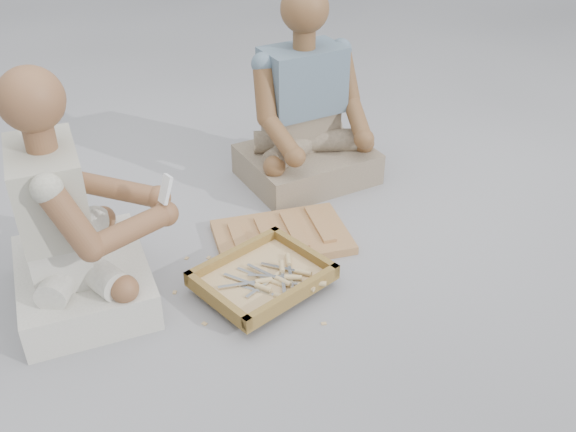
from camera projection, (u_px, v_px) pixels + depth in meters
name	position (u px, v px, depth m)	size (l,w,h in m)	color
ground	(305.00, 297.00, 2.60)	(60.00, 60.00, 0.00)	#A4A4AA
carved_panel	(282.00, 237.00, 2.93)	(0.60, 0.40, 0.04)	brown
tool_tray	(262.00, 277.00, 2.61)	(0.61, 0.55, 0.06)	brown
chisel_0	(282.00, 270.00, 2.62)	(0.08, 0.22, 0.02)	silver
chisel_1	(271.00, 281.00, 2.58)	(0.15, 0.18, 0.02)	silver
chisel_2	(312.00, 283.00, 2.56)	(0.21, 0.11, 0.02)	silver
chisel_3	(279.00, 279.00, 2.57)	(0.13, 0.20, 0.02)	silver
chisel_4	(258.00, 286.00, 2.55)	(0.15, 0.18, 0.02)	silver
chisel_5	(298.00, 271.00, 2.62)	(0.18, 0.16, 0.02)	silver
chisel_6	(258.00, 281.00, 2.57)	(0.22, 0.05, 0.02)	silver
chisel_7	(274.00, 278.00, 2.60)	(0.20, 0.12, 0.02)	silver
chisel_8	(301.00, 286.00, 2.56)	(0.16, 0.17, 0.02)	silver
chisel_9	(288.00, 277.00, 2.58)	(0.21, 0.11, 0.02)	silver
chisel_10	(277.00, 296.00, 2.51)	(0.17, 0.17, 0.02)	silver
chisel_11	(289.00, 263.00, 2.67)	(0.08, 0.22, 0.02)	silver
wood_chip_0	(210.00, 302.00, 2.57)	(0.02, 0.01, 0.00)	#D4BC7D
wood_chip_1	(175.00, 292.00, 2.62)	(0.02, 0.01, 0.00)	#D4BC7D
wood_chip_2	(250.00, 252.00, 2.86)	(0.02, 0.01, 0.00)	#D4BC7D
wood_chip_3	(209.00, 258.00, 2.83)	(0.02, 0.01, 0.00)	#D4BC7D
wood_chip_4	(238.00, 299.00, 2.59)	(0.02, 0.01, 0.00)	#D4BC7D
wood_chip_5	(295.00, 256.00, 2.83)	(0.02, 0.01, 0.00)	#D4BC7D
wood_chip_6	(237.00, 281.00, 2.69)	(0.02, 0.01, 0.00)	#D4BC7D
wood_chip_7	(231.00, 295.00, 2.61)	(0.02, 0.01, 0.00)	#D4BC7D
wood_chip_8	(204.00, 324.00, 2.46)	(0.02, 0.01, 0.00)	#D4BC7D
wood_chip_9	(187.00, 258.00, 2.82)	(0.02, 0.01, 0.00)	#D4BC7D
wood_chip_10	(253.00, 321.00, 2.48)	(0.02, 0.01, 0.00)	#D4BC7D
wood_chip_11	(324.00, 324.00, 2.46)	(0.02, 0.01, 0.00)	#D4BC7D
wood_chip_12	(204.00, 266.00, 2.78)	(0.02, 0.01, 0.00)	#D4BC7D
wood_chip_13	(241.00, 263.00, 2.79)	(0.02, 0.01, 0.00)	#D4BC7D
wood_chip_14	(307.00, 268.00, 2.76)	(0.02, 0.01, 0.00)	#D4BC7D
craftsman	(72.00, 229.00, 2.42)	(0.65, 0.63, 0.97)	beige
companion	(306.00, 119.00, 3.27)	(0.70, 0.59, 1.00)	gray
mobile_phone	(165.00, 189.00, 2.42)	(0.06, 0.06, 0.11)	white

